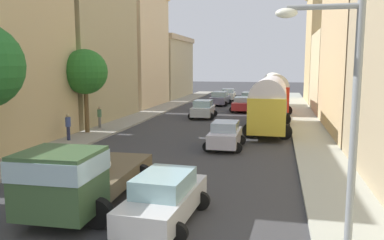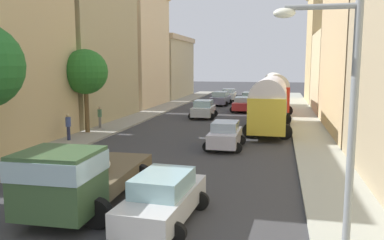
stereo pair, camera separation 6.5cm
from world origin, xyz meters
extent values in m
plane|color=#39393C|center=(0.00, 27.00, 0.00)|extent=(154.00, 154.00, 0.00)
cube|color=gray|center=(-7.25, 27.00, 0.07)|extent=(2.50, 70.00, 0.14)
cube|color=#AAAD9F|center=(7.25, 27.00, 0.07)|extent=(2.50, 70.00, 0.14)
cube|color=tan|center=(-10.77, 25.89, 5.89)|extent=(4.53, 11.19, 11.79)
cube|color=beige|center=(-10.77, 37.57, 6.26)|extent=(4.53, 10.17, 12.52)
cube|color=tan|center=(-11.04, 50.16, 4.05)|extent=(5.08, 13.30, 8.11)
cube|color=#C8AD88|center=(-11.04, 50.16, 8.45)|extent=(5.58, 13.30, 0.68)
cube|color=tan|center=(11.11, 24.57, 6.59)|extent=(5.21, 13.75, 13.18)
cube|color=#CFBB8D|center=(11.08, 36.73, 4.00)|extent=(5.16, 9.94, 8.00)
cube|color=tan|center=(11.31, 46.95, 6.69)|extent=(5.63, 9.64, 13.39)
cube|color=gold|center=(4.42, 23.74, 1.63)|extent=(2.49, 9.97, 2.27)
cylinder|color=silver|center=(4.42, 23.74, 2.77)|extent=(2.44, 9.77, 2.28)
cube|color=#99B7C6|center=(4.42, 23.74, 2.13)|extent=(2.52, 9.17, 0.73)
cylinder|color=black|center=(3.36, 26.84, 0.50)|extent=(1.00, 0.35, 1.00)
cylinder|color=black|center=(5.58, 26.80, 0.50)|extent=(1.00, 0.35, 1.00)
cylinder|color=black|center=(3.26, 20.68, 0.50)|extent=(1.00, 0.35, 1.00)
cylinder|color=black|center=(5.48, 20.65, 0.50)|extent=(1.00, 0.35, 1.00)
cube|color=red|center=(4.62, 35.35, 1.64)|extent=(2.78, 9.07, 2.28)
cylinder|color=silver|center=(4.62, 35.35, 2.78)|extent=(2.73, 8.89, 2.31)
cube|color=#99B7C6|center=(4.62, 35.35, 2.14)|extent=(2.80, 8.36, 0.73)
cylinder|color=black|center=(3.36, 38.07, 0.50)|extent=(1.00, 0.35, 1.00)
cylinder|color=black|center=(5.60, 38.18, 0.50)|extent=(1.00, 0.35, 1.00)
cylinder|color=black|center=(3.63, 32.52, 0.50)|extent=(1.00, 0.35, 1.00)
cylinder|color=black|center=(5.87, 32.62, 0.50)|extent=(1.00, 0.35, 1.00)
cube|color=#375332|center=(-1.20, 5.12, 1.38)|extent=(2.25, 2.10, 1.86)
cube|color=#99B7C6|center=(-1.20, 5.12, 1.90)|extent=(2.30, 2.19, 0.60)
cube|color=brown|center=(-1.27, 8.43, 0.73)|extent=(2.31, 4.61, 0.55)
ellipsoid|color=beige|center=(-1.19, 7.54, 1.29)|extent=(1.19, 1.15, 0.59)
ellipsoid|color=beige|center=(-1.74, 7.16, 1.30)|extent=(1.07, 1.12, 0.59)
ellipsoid|color=beige|center=(-1.76, 6.88, 1.27)|extent=(0.97, 1.01, 0.53)
ellipsoid|color=#EBE7CA|center=(-1.80, 8.06, 1.61)|extent=(0.63, 0.80, 0.51)
ellipsoid|color=beige|center=(-1.53, 7.90, 1.57)|extent=(0.83, 0.98, 0.47)
ellipsoid|color=beige|center=(-1.68, 6.90, 1.69)|extent=(1.08, 1.05, 0.57)
cylinder|color=black|center=(-0.10, 5.28, 0.45)|extent=(0.90, 0.31, 0.90)
cylinder|color=black|center=(-2.31, 5.23, 0.45)|extent=(0.90, 0.31, 0.90)
cylinder|color=black|center=(-0.19, 9.25, 0.45)|extent=(0.90, 0.32, 0.90)
cylinder|color=black|center=(-2.39, 9.20, 0.45)|extent=(0.90, 0.32, 0.90)
cube|color=silver|center=(-1.58, 29.45, 0.66)|extent=(1.87, 3.82, 0.78)
cube|color=#9BBBC1|center=(-1.58, 29.45, 1.33)|extent=(1.60, 2.01, 0.57)
cylinder|color=black|center=(-0.67, 28.32, 0.30)|extent=(0.60, 0.21, 0.60)
cylinder|color=black|center=(-2.41, 28.26, 0.30)|extent=(0.60, 0.21, 0.60)
cylinder|color=black|center=(-0.75, 30.65, 0.30)|extent=(0.60, 0.21, 0.60)
cylinder|color=black|center=(-2.49, 30.59, 0.30)|extent=(0.60, 0.21, 0.60)
cube|color=slate|center=(-1.72, 40.84, 0.65)|extent=(2.02, 4.48, 0.76)
cube|color=#9FBFBE|center=(-1.72, 40.84, 1.33)|extent=(1.70, 2.36, 0.59)
cylinder|color=black|center=(-0.89, 39.44, 0.30)|extent=(0.60, 0.21, 0.60)
cylinder|color=black|center=(-2.68, 39.53, 0.30)|extent=(0.60, 0.21, 0.60)
cylinder|color=black|center=(-0.75, 42.15, 0.30)|extent=(0.60, 0.21, 0.60)
cylinder|color=black|center=(-2.54, 42.25, 0.30)|extent=(0.60, 0.21, 0.60)
cube|color=white|center=(-1.57, 47.21, 0.67)|extent=(1.86, 4.21, 0.81)
cube|color=#A1B9C8|center=(-1.57, 47.21, 1.33)|extent=(1.61, 2.20, 0.49)
cylinder|color=black|center=(-0.65, 45.94, 0.30)|extent=(0.60, 0.21, 0.60)
cylinder|color=black|center=(-2.43, 45.90, 0.30)|extent=(0.60, 0.21, 0.60)
cylinder|color=black|center=(-0.71, 48.52, 0.30)|extent=(0.60, 0.21, 0.60)
cylinder|color=black|center=(-2.48, 48.49, 0.30)|extent=(0.60, 0.21, 0.60)
cube|color=silver|center=(1.68, 6.13, 0.62)|extent=(1.89, 4.30, 0.70)
cube|color=#8CB5BE|center=(1.68, 6.13, 1.26)|extent=(1.58, 2.27, 0.57)
cylinder|color=black|center=(0.93, 7.48, 0.30)|extent=(0.60, 0.21, 0.60)
cylinder|color=black|center=(2.59, 7.38, 0.30)|extent=(0.60, 0.21, 0.60)
cylinder|color=black|center=(0.78, 4.87, 0.30)|extent=(0.60, 0.21, 0.60)
cylinder|color=black|center=(2.44, 4.77, 0.30)|extent=(0.60, 0.21, 0.60)
cube|color=silver|center=(2.09, 17.11, 0.65)|extent=(1.62, 3.65, 0.77)
cube|color=#9BADBE|center=(2.09, 17.11, 1.30)|extent=(1.42, 1.90, 0.52)
cylinder|color=black|center=(1.29, 18.24, 0.30)|extent=(0.60, 0.21, 0.60)
cylinder|color=black|center=(2.90, 18.23, 0.30)|extent=(0.60, 0.21, 0.60)
cylinder|color=black|center=(1.29, 15.98, 0.30)|extent=(0.60, 0.21, 0.60)
cylinder|color=black|center=(2.89, 15.97, 0.30)|extent=(0.60, 0.21, 0.60)
cube|color=#B52B2B|center=(1.44, 35.31, 0.64)|extent=(1.80, 4.39, 0.74)
cube|color=#9DC3C7|center=(1.44, 35.31, 1.25)|extent=(1.57, 2.29, 0.48)
cylinder|color=black|center=(0.57, 36.68, 0.30)|extent=(0.60, 0.21, 0.60)
cylinder|color=black|center=(2.33, 36.66, 0.30)|extent=(0.60, 0.21, 0.60)
cylinder|color=black|center=(0.54, 33.97, 0.30)|extent=(0.60, 0.21, 0.60)
cylinder|color=black|center=(2.30, 33.95, 0.30)|extent=(0.60, 0.21, 0.60)
cube|color=#548E49|center=(1.49, 42.51, 0.61)|extent=(1.68, 4.10, 0.67)
cube|color=#A1BDD1|center=(1.49, 42.51, 1.21)|extent=(1.44, 2.15, 0.54)
cylinder|color=black|center=(0.74, 43.79, 0.30)|extent=(0.60, 0.21, 0.60)
cylinder|color=black|center=(2.31, 43.75, 0.30)|extent=(0.60, 0.21, 0.60)
cylinder|color=black|center=(0.67, 41.28, 0.30)|extent=(0.60, 0.21, 0.60)
cylinder|color=black|center=(2.24, 41.23, 0.30)|extent=(0.60, 0.21, 0.60)
cylinder|color=slate|center=(-7.93, 21.65, 0.07)|extent=(0.17, 0.17, 0.14)
cylinder|color=slate|center=(-7.93, 21.65, 0.54)|extent=(0.23, 0.23, 0.81)
cylinder|color=#456E4E|center=(-7.93, 21.65, 1.22)|extent=(0.36, 0.36, 0.55)
sphere|color=tan|center=(-7.93, 21.65, 1.60)|extent=(0.20, 0.20, 0.20)
cylinder|color=#292C4A|center=(-7.66, 16.73, 0.07)|extent=(0.18, 0.18, 0.14)
cylinder|color=#292C4A|center=(-7.66, 16.73, 0.57)|extent=(0.27, 0.27, 0.86)
cylinder|color=#3F4F8C|center=(-7.66, 16.73, 1.29)|extent=(0.42, 0.42, 0.59)
sphere|color=tan|center=(-7.66, 16.73, 1.70)|extent=(0.22, 0.22, 0.22)
cylinder|color=gray|center=(6.50, 3.35, 3.02)|extent=(0.16, 0.16, 6.03)
cylinder|color=gray|center=(5.80, 3.35, 5.93)|extent=(1.40, 0.11, 0.11)
ellipsoid|color=silver|center=(5.10, 3.35, 5.83)|extent=(0.44, 0.28, 0.20)
cylinder|color=brown|center=(-7.90, 19.63, 1.59)|extent=(0.31, 0.31, 3.18)
sphere|color=#286B25|center=(-7.90, 19.63, 4.33)|extent=(3.07, 3.07, 3.07)
camera|label=1|loc=(4.98, -4.86, 4.82)|focal=36.41mm
camera|label=2|loc=(5.04, -4.84, 4.82)|focal=36.41mm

